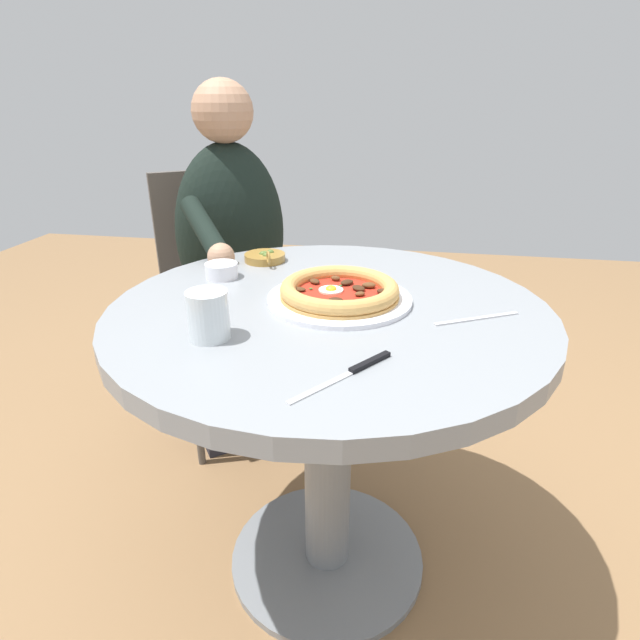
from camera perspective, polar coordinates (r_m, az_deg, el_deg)
name	(u,v)px	position (r m, az deg, el deg)	size (l,w,h in m)	color
ground_plane	(327,561)	(1.50, 0.79, -25.36)	(6.00, 6.00, 0.02)	olive
dining_table	(328,371)	(1.13, 0.95, -5.77)	(0.91, 0.91, 0.73)	gray
pizza_on_plate	(339,292)	(1.07, 2.20, 3.11)	(0.30, 0.30, 0.04)	white
water_glass	(209,318)	(0.92, -12.37, 0.20)	(0.07, 0.07, 0.09)	silver
steak_knife	(357,369)	(0.81, 4.13, -5.49)	(0.14, 0.18, 0.01)	silver
ramekin_capers	(222,270)	(1.23, -10.96, 5.54)	(0.08, 0.08, 0.04)	white
olive_pan	(265,257)	(1.35, -6.17, 7.01)	(0.11, 0.13, 0.04)	olive
fork_utensil	(477,319)	(1.03, 17.15, 0.16)	(0.17, 0.10, 0.00)	#BCBCC1
diner_person	(235,295)	(1.72, -9.44, 2.75)	(0.44, 0.58, 1.17)	#282833
cafe_chair_diner	(222,279)	(1.86, -10.86, 4.58)	(0.61, 0.61, 0.89)	#504A45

